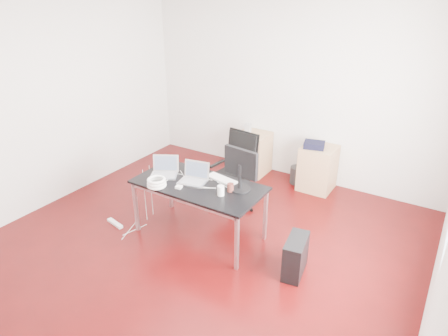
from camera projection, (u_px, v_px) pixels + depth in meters
The scene contains 18 objects.
room_shell at pixel (200, 141), 4.32m from camera, with size 5.00×5.00×5.00m.
desk at pixel (199, 188), 4.88m from camera, with size 1.60×0.80×0.73m.
office_chair at pixel (236, 168), 5.58m from camera, with size 0.53×0.55×1.08m.
filing_cabinet_left at pixel (253, 153), 6.72m from camera, with size 0.50×0.50×0.70m, color #A97D54.
filing_cabinet_right at pixel (318, 168), 6.18m from camera, with size 0.50×0.50×0.70m, color #A97D54.
pc_tower at pixel (295, 256), 4.39m from camera, with size 0.20×0.45×0.44m, color black.
wastebasket at pixel (297, 175), 6.44m from camera, with size 0.24×0.24×0.28m, color black.
power_strip at pixel (115, 223), 5.36m from camera, with size 0.30×0.06×0.04m, color white.
laptop_left at pixel (164, 171), 5.07m from camera, with size 0.41×0.38×0.23m.
laptop_right at pixel (194, 177), 4.90m from camera, with size 0.37×0.31×0.23m.
monitor at pixel (241, 167), 4.63m from camera, with size 0.45×0.26×0.51m.
keyboard at pixel (222, 179), 4.95m from camera, with size 0.44×0.14×0.02m, color white.
cup_white at pixel (221, 191), 4.58m from camera, with size 0.08×0.08×0.12m, color white.
cup_brown at pixel (230, 188), 4.67m from camera, with size 0.08×0.08×0.10m, color #56241D.
cable_coil at pixel (157, 183), 4.78m from camera, with size 0.24×0.24×0.11m.
power_adapter at pixel (179, 187), 4.76m from camera, with size 0.07×0.07×0.03m, color white.
speaker at pixel (248, 129), 6.52m from camera, with size 0.09×0.08×0.18m, color #9E9E9E.
navy_garment at pixel (314, 145), 5.99m from camera, with size 0.30×0.24×0.09m, color black.
Camera 1 is at (2.40, -3.29, 2.95)m, focal length 32.00 mm.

